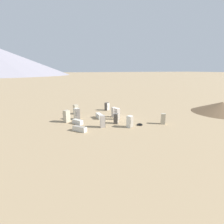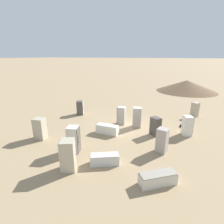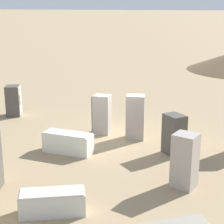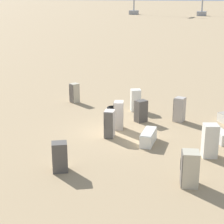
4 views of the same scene
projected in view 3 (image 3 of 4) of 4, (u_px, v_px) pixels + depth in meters
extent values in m
plane|color=#9E8460|center=(121.00, 137.00, 15.70)|extent=(1000.00, 1000.00, 0.00)
cube|color=#4C4742|center=(174.00, 134.00, 13.73)|extent=(0.95, 0.91, 1.50)
cube|color=gray|center=(180.00, 133.00, 13.88)|extent=(0.61, 0.46, 1.44)
cylinder|color=#2D2D2D|center=(186.00, 133.00, 13.65)|extent=(0.02, 0.02, 0.52)
cube|color=#A89E93|center=(102.00, 114.00, 15.94)|extent=(0.76, 0.67, 1.68)
cube|color=#56514C|center=(94.00, 114.00, 16.03)|extent=(0.12, 0.55, 1.61)
cylinder|color=#2D2D2D|center=(95.00, 111.00, 16.20)|extent=(0.02, 0.02, 0.59)
cube|color=silver|center=(68.00, 143.00, 13.95)|extent=(1.88, 0.75, 0.73)
cube|color=silver|center=(68.00, 133.00, 13.84)|extent=(1.81, 0.72, 0.04)
cube|color=silver|center=(52.00, 203.00, 9.82)|extent=(1.79, 1.43, 0.60)
cube|color=beige|center=(52.00, 192.00, 9.73)|extent=(1.71, 1.37, 0.04)
cube|color=#A89E93|center=(185.00, 161.00, 11.16)|extent=(0.78, 0.74, 1.68)
cube|color=#56514C|center=(189.00, 157.00, 11.43)|extent=(0.65, 0.15, 1.61)
cylinder|color=#2D2D2D|center=(197.00, 156.00, 11.30)|extent=(0.02, 0.02, 0.59)
cube|color=#4C4742|center=(13.00, 101.00, 18.58)|extent=(0.93, 0.97, 1.51)
cube|color=#BCB7AD|center=(20.00, 101.00, 18.60)|extent=(0.38, 0.64, 1.45)
cylinder|color=#2D2D2D|center=(20.00, 100.00, 18.34)|extent=(0.02, 0.02, 0.53)
cube|color=#A89E93|center=(135.00, 117.00, 15.26)|extent=(0.87, 0.76, 1.84)
cube|color=#56514C|center=(136.00, 115.00, 15.55)|extent=(0.69, 0.24, 1.76)
cylinder|color=#2D2D2D|center=(142.00, 113.00, 15.52)|extent=(0.02, 0.02, 0.64)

